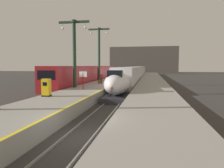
# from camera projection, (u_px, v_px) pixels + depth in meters

# --- Properties ---
(ground_plane) EXTENTS (260.00, 260.00, 0.00)m
(ground_plane) POSITION_uv_depth(u_px,v_px,m) (79.00, 137.00, 11.14)
(ground_plane) COLOR #33302D
(platform_left) EXTENTS (4.80, 110.00, 1.05)m
(platform_left) POSITION_uv_depth(u_px,v_px,m) (105.00, 85.00, 36.08)
(platform_left) COLOR gray
(platform_left) RESTS_ON ground
(platform_right) EXTENTS (4.80, 110.00, 1.05)m
(platform_right) POSITION_uv_depth(u_px,v_px,m) (152.00, 86.00, 34.62)
(platform_right) COLOR gray
(platform_right) RESTS_ON ground
(platform_left_safety_stripe) EXTENTS (0.20, 107.80, 0.01)m
(platform_left_safety_stripe) POSITION_uv_depth(u_px,v_px,m) (118.00, 82.00, 35.62)
(platform_left_safety_stripe) COLOR yellow
(platform_left_safety_stripe) RESTS_ON platform_left
(rail_main_left) EXTENTS (0.08, 110.00, 0.12)m
(rail_main_left) POSITION_uv_depth(u_px,v_px,m) (125.00, 86.00, 38.22)
(rail_main_left) COLOR slate
(rail_main_left) RESTS_ON ground
(rail_main_right) EXTENTS (0.08, 110.00, 0.12)m
(rail_main_right) POSITION_uv_depth(u_px,v_px,m) (134.00, 87.00, 37.95)
(rail_main_right) COLOR slate
(rail_main_right) RESTS_ON ground
(rail_secondary_left) EXTENTS (0.08, 110.00, 0.12)m
(rail_secondary_left) POSITION_uv_depth(u_px,v_px,m) (83.00, 86.00, 39.67)
(rail_secondary_left) COLOR slate
(rail_secondary_left) RESTS_ON ground
(rail_secondary_right) EXTENTS (0.08, 110.00, 0.12)m
(rail_secondary_right) POSITION_uv_depth(u_px,v_px,m) (91.00, 86.00, 39.41)
(rail_secondary_right) COLOR slate
(rail_secondary_right) RESTS_ON ground
(highspeed_train_main) EXTENTS (2.92, 76.18, 3.60)m
(highspeed_train_main) POSITION_uv_depth(u_px,v_px,m) (136.00, 73.00, 56.67)
(highspeed_train_main) COLOR silver
(highspeed_train_main) RESTS_ON ground
(regional_train_adjacent) EXTENTS (2.85, 36.60, 3.80)m
(regional_train_adjacent) POSITION_uv_depth(u_px,v_px,m) (91.00, 74.00, 41.78)
(regional_train_adjacent) COLOR maroon
(regional_train_adjacent) RESTS_ON ground
(station_column_mid) EXTENTS (4.00, 0.68, 8.53)m
(station_column_mid) POSITION_uv_depth(u_px,v_px,m) (74.00, 47.00, 26.54)
(station_column_mid) COLOR #1E3828
(station_column_mid) RESTS_ON platform_left
(station_column_far) EXTENTS (4.00, 0.68, 9.87)m
(station_column_far) POSITION_uv_depth(u_px,v_px,m) (99.00, 49.00, 39.31)
(station_column_far) COLOR #1E3828
(station_column_far) RESTS_ON platform_left
(passenger_near_edge) EXTENTS (0.47, 0.41, 1.69)m
(passenger_near_edge) POSITION_uv_depth(u_px,v_px,m) (101.00, 77.00, 32.57)
(passenger_near_edge) COLOR #23232D
(passenger_near_edge) RESTS_ON platform_left
(rolling_suitcase) EXTENTS (0.40, 0.22, 0.98)m
(rolling_suitcase) POSITION_uv_depth(u_px,v_px,m) (99.00, 82.00, 32.19)
(rolling_suitcase) COLOR brown
(rolling_suitcase) RESTS_ON platform_left
(ticket_machine_yellow) EXTENTS (0.76, 0.62, 1.60)m
(ticket_machine_yellow) POSITION_uv_depth(u_px,v_px,m) (46.00, 88.00, 18.83)
(ticket_machine_yellow) COLOR yellow
(ticket_machine_yellow) RESTS_ON platform_left
(departure_info_board) EXTENTS (0.90, 0.10, 2.12)m
(departure_info_board) POSITION_uv_depth(u_px,v_px,m) (83.00, 77.00, 24.18)
(departure_info_board) COLOR maroon
(departure_info_board) RESTS_ON platform_left
(terminus_back_wall) EXTENTS (36.00, 2.00, 14.00)m
(terminus_back_wall) POSITION_uv_depth(u_px,v_px,m) (143.00, 60.00, 110.49)
(terminus_back_wall) COLOR #4C4742
(terminus_back_wall) RESTS_ON ground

